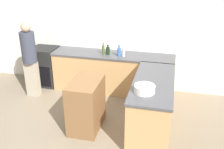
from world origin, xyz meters
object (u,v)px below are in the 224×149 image
Objects in this scene: island_table at (86,105)px; person_by_range at (30,57)px; range_oven at (45,66)px; water_bottle_blue at (119,52)px; wine_bottle_dark at (108,51)px; vinegar_bottle_clear at (124,52)px; olive_oil_bottle at (103,50)px; mixing_bowl at (145,89)px.

person_by_range is (-1.53, 0.89, 0.44)m from island_table.
range_oven is at bearing 135.34° from island_table.
water_bottle_blue is at bearing 16.60° from person_by_range.
wine_bottle_dark reaches higher than island_table.
person_by_range is (-1.55, -0.58, -0.07)m from wine_bottle_dark.
wine_bottle_dark is at bearing 172.94° from vinegar_bottle_clear.
wine_bottle_dark is at bearing -0.60° from olive_oil_bottle.
range_oven is 3.62× the size of vinegar_bottle_clear.
vinegar_bottle_clear is (-0.64, 1.54, 0.04)m from mixing_bowl.
olive_oil_bottle is (1.45, -0.04, 0.54)m from range_oven.
range_oven is 0.77m from person_by_range.
island_table is 3.67× the size of water_bottle_blue.
wine_bottle_dark is 0.11m from olive_oil_bottle.
range_oven is 3.65× the size of water_bottle_blue.
water_bottle_blue is 0.36m from olive_oil_bottle.
island_table is 3.65× the size of vinegar_bottle_clear.
olive_oil_bottle is at bearing 93.18° from island_table.
island_table is at bearing -86.82° from olive_oil_bottle.
water_bottle_blue is at bearing -179.54° from vinegar_bottle_clear.
water_bottle_blue reaches higher than wine_bottle_dark.
olive_oil_bottle is at bearing 172.77° from water_bottle_blue.
mixing_bowl is 1.53× the size of wine_bottle_dark.
olive_oil_bottle is at bearing -1.59° from range_oven.
island_table is at bearing 173.41° from mixing_bowl.
water_bottle_blue reaches higher than mixing_bowl.
range_oven is at bearing 177.28° from water_bottle_blue.
range_oven is 3.50× the size of olive_oil_bottle.
island_table is 2.74× the size of mixing_bowl.
wine_bottle_dark is (1.55, -0.04, 0.52)m from range_oven.
mixing_bowl reaches higher than range_oven.
mixing_bowl reaches higher than island_table.
water_bottle_blue is at bearing -9.87° from wine_bottle_dark.
vinegar_bottle_clear reaches higher than wine_bottle_dark.
island_table is at bearing -101.04° from water_bottle_blue.
person_by_range reaches higher than vinegar_bottle_clear.
island_table is 1.57m from olive_oil_bottle.
mixing_bowl is 1.33× the size of vinegar_bottle_clear.
wine_bottle_dark is at bearing 89.14° from island_table.
vinegar_bottle_clear is at bearing -7.06° from wine_bottle_dark.
olive_oil_bottle reaches higher than mixing_bowl.
olive_oil_bottle is (-0.08, 1.47, 0.53)m from island_table.
wine_bottle_dark is at bearing 20.61° from person_by_range.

